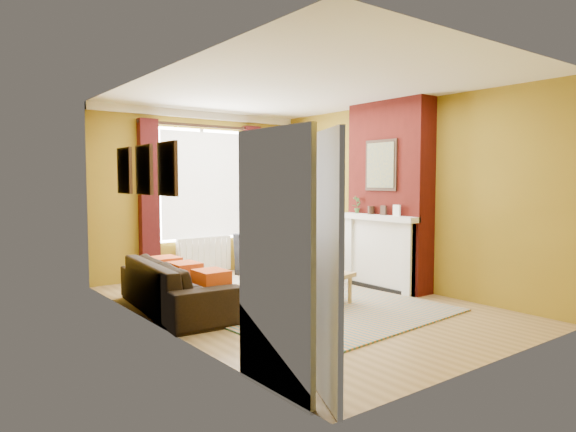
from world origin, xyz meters
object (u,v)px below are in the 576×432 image
object	(u,v)px
wicker_stool	(249,260)
coffee_table	(303,273)
sofa	(177,285)
floor_lamp	(291,197)
armchair	(277,254)

from	to	relation	value
wicker_stool	coffee_table	bearing A→B (deg)	-103.60
sofa	wicker_stool	xyz separation A→B (m)	(2.07, 1.57, -0.08)
coffee_table	floor_lamp	distance (m)	2.72
floor_lamp	armchair	bearing A→B (deg)	-147.41
sofa	coffee_table	xyz separation A→B (m)	(1.55, -0.59, 0.06)
coffee_table	wicker_stool	world-z (taller)	wicker_stool
armchair	floor_lamp	distance (m)	1.20
coffee_table	floor_lamp	xyz separation A→B (m)	(1.42, 2.12, 0.94)
coffee_table	armchair	bearing A→B (deg)	52.38
armchair	wicker_stool	distance (m)	0.53
wicker_stool	floor_lamp	distance (m)	1.40
armchair	coffee_table	distance (m)	1.92
sofa	coffee_table	world-z (taller)	sofa
coffee_table	floor_lamp	size ratio (longest dim) A/B	0.83
armchair	floor_lamp	world-z (taller)	floor_lamp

